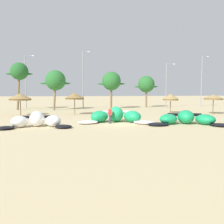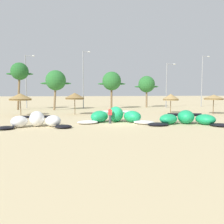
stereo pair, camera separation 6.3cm
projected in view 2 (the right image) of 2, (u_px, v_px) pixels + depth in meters
The scene contains 17 objects.
ground_plane at pixel (118, 124), 23.38m from camera, with size 260.00×260.00×0.00m, color #C6B284.
kite_far_left at pixel (36, 121), 21.14m from camera, with size 6.78×3.11×1.42m.
kite_left at pixel (116, 116), 24.38m from camera, with size 8.05×4.37×1.62m.
kite_left_of_center at pixel (187, 119), 22.91m from camera, with size 8.06×4.76×1.36m.
beach_umbrella_near_van at pixel (20, 97), 31.01m from camera, with size 2.98×2.98×2.97m.
beach_umbrella_middle at pixel (75, 96), 32.12m from camera, with size 2.67×2.67×3.03m.
beach_umbrella_near_palms at pixel (171, 97), 34.25m from camera, with size 2.36×2.36×2.86m.
beach_umbrella_outermost at pixel (214, 97), 32.83m from camera, with size 2.70×2.70×2.77m.
person_near_kites at pixel (110, 115), 23.47m from camera, with size 0.36×0.24×1.62m.
palm_leftmost at pixel (20, 72), 40.14m from camera, with size 4.50×3.00×8.17m.
palm_left at pixel (56, 81), 39.75m from camera, with size 5.16×3.44×6.82m.
palm_left_of_gap at pixel (112, 81), 42.62m from camera, with size 5.15×3.43×6.81m.
palm_center_left at pixel (147, 84), 46.55m from camera, with size 4.93×3.29×6.28m.
lamppost_west at pixel (27, 79), 44.70m from camera, with size 1.88×0.24×10.13m.
lamppost_west_center at pixel (84, 77), 43.89m from camera, with size 1.51×0.24×10.73m.
lamppost_east_center at pixel (167, 83), 45.58m from camera, with size 1.89×0.24×8.66m.
lamppost_east at pixel (202, 79), 48.97m from camera, with size 1.60×0.24×10.63m.
Camera 2 is at (-3.90, -22.86, 3.25)m, focal length 37.39 mm.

